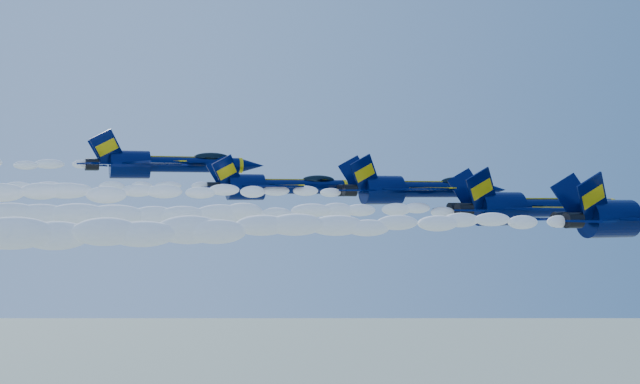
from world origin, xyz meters
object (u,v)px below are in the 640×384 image
object	(u,v)px
jet_second	(536,207)
jet_fourth	(278,186)
jet_third	(415,189)
jet_fifth	(166,164)

from	to	relation	value
jet_second	jet_fourth	xyz separation A→B (m)	(-21.87, 10.41, 1.98)
jet_third	jet_fourth	size ratio (longest dim) A/B	1.10
jet_second	jet_third	bearing A→B (deg)	148.47
jet_third	jet_fifth	world-z (taller)	jet_fifth
jet_third	jet_fourth	distance (m)	13.20
jet_fourth	jet_fifth	world-z (taller)	jet_fifth
jet_third	jet_second	bearing A→B (deg)	-31.53
jet_fourth	jet_third	bearing A→B (deg)	-20.33
jet_second	jet_fifth	distance (m)	36.37
jet_second	jet_fifth	size ratio (longest dim) A/B	1.10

